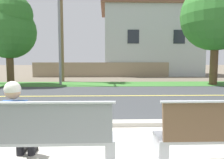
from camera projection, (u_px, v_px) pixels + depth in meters
ground_plane at (114, 91)px, 10.45m from camera, size 140.00×140.00×0.00m
curb_edge at (124, 124)px, 4.82m from camera, size 44.00×0.30×0.11m
street_asphalt at (116, 96)px, 8.96m from camera, size 52.00×8.00×0.01m
road_centre_line at (116, 96)px, 8.96m from camera, size 48.00×0.14×0.01m
far_verge_grass at (112, 84)px, 13.59m from camera, size 48.00×2.80×0.02m
bench_left at (41, 138)px, 2.83m from camera, size 2.05×0.48×1.01m
seated_person_blue at (17, 120)px, 2.97m from camera, size 0.52×0.68×1.25m
streetlamp at (60, 16)px, 12.88m from camera, size 0.24×2.10×7.68m
shade_tree_far_left at (10, 27)px, 12.68m from camera, size 3.37×3.37×5.57m
shade_tree_left at (219, 10)px, 12.82m from camera, size 4.40×4.40×7.25m
garden_wall at (101, 70)px, 19.61m from camera, size 13.00×0.36×1.40m
house_across_street at (149, 40)px, 22.67m from camera, size 10.61×6.91×7.60m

